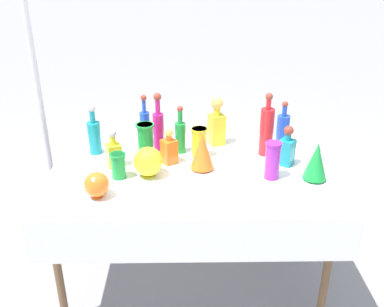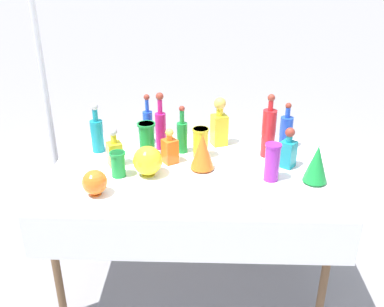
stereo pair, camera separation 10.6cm
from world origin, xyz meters
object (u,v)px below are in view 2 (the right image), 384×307
Objects in this scene: slender_vase_1 at (147,140)px; cardboard_box_behind_right at (244,168)px; tall_bottle_2 at (182,135)px; round_bowl_0 at (95,182)px; slender_vase_2 at (118,163)px; round_bowl_1 at (148,161)px; tall_bottle_1 at (97,133)px; tall_bottle_3 at (269,131)px; tall_bottle_5 at (161,127)px; tall_bottle_0 at (148,124)px; slender_vase_0 at (272,161)px; square_decanter_3 at (219,124)px; fluted_vase_0 at (202,152)px; tall_bottle_4 at (286,131)px; cardboard_box_behind_left at (166,174)px; fluted_vase_1 at (317,164)px; square_decanter_2 at (288,150)px; canopy_pole at (49,113)px; square_decanter_0 at (170,149)px; slender_vase_3 at (201,142)px.

cardboard_box_behind_right is at bearing 54.97° from slender_vase_1.
round_bowl_0 is at bearing -128.08° from tall_bottle_2.
slender_vase_2 is (-0.34, -0.33, -0.04)m from tall_bottle_2.
tall_bottle_2 is at bearing 60.78° from round_bowl_1.
slender_vase_2 is (0.19, -0.33, -0.04)m from tall_bottle_1.
tall_bottle_3 is at bearing 21.56° from round_bowl_1.
tall_bottle_1 is 0.55m from round_bowl_0.
tall_bottle_0 is at bearing 134.89° from tall_bottle_5.
slender_vase_0 is 1.24× the size of round_bowl_1.
square_decanter_3 is at bearing 11.43° from tall_bottle_5.
tall_bottle_4 is at bearing 31.94° from fluted_vase_0.
cardboard_box_behind_left is at bearing 138.85° from tall_bottle_4.
slender_vase_1 is 1.02× the size of fluted_vase_1.
fluted_vase_0 reaches higher than slender_vase_0.
tall_bottle_1 is 1.34m from fluted_vase_1.
round_bowl_0 is at bearing -161.26° from square_decanter_2.
canopy_pole is at bearing 153.33° from slender_vase_0.
fluted_vase_0 is 1.25× the size of round_bowl_1.
fluted_vase_1 is at bearing -5.50° from slender_vase_0.
tall_bottle_2 is 0.77× the size of tall_bottle_3.
round_bowl_1 is (-0.93, 0.06, -0.02)m from fluted_vase_1.
square_decanter_2 is 1.30m from cardboard_box_behind_right.
square_decanter_3 is 0.72m from fluted_vase_1.
cardboard_box_behind_left is (-0.73, 0.88, -0.78)m from tall_bottle_3.
tall_bottle_2 reaches higher than square_decanter_0.
round_bowl_0 is (-0.66, -0.67, -0.07)m from square_decanter_3.
slender_vase_3 is (-0.41, -0.03, -0.06)m from tall_bottle_3.
square_decanter_0 reaches higher than round_bowl_0.
tall_bottle_1 reaches higher than square_decanter_0.
tall_bottle_2 reaches higher than tall_bottle_4.
round_bowl_0 is at bearing -105.70° from tall_bottle_0.
tall_bottle_4 is 0.47m from slender_vase_0.
tall_bottle_0 is 1.35× the size of square_decanter_2.
square_decanter_3 is at bearing 58.29° from slender_vase_3.
tall_bottle_1 is at bearing 164.00° from fluted_vase_1.
square_decanter_0 is (0.47, -0.15, -0.03)m from tall_bottle_1.
square_decanter_3 is 0.94m from round_bowl_0.
fluted_vase_1 is 1.19m from round_bowl_0.
slender_vase_1 is at bearing 97.98° from round_bowl_1.
tall_bottle_2 is 1.14m from cardboard_box_behind_left.
tall_bottle_3 reaches higher than round_bowl_1.
square_decanter_3 is at bearing 135.96° from fluted_vase_1.
tall_bottle_4 is at bearing -41.15° from cardboard_box_behind_left.
round_bowl_1 is at bearing 42.29° from round_bowl_0.
round_bowl_1 is (-0.71, -0.28, -0.07)m from tall_bottle_3.
tall_bottle_1 is 1.20m from tall_bottle_4.
round_bowl_1 is at bearing 5.49° from slender_vase_2.
tall_bottle_3 is 1.32× the size of tall_bottle_4.
slender_vase_0 is at bearing -108.52° from tall_bottle_4.
canopy_pole is at bearing 137.83° from tall_bottle_1.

